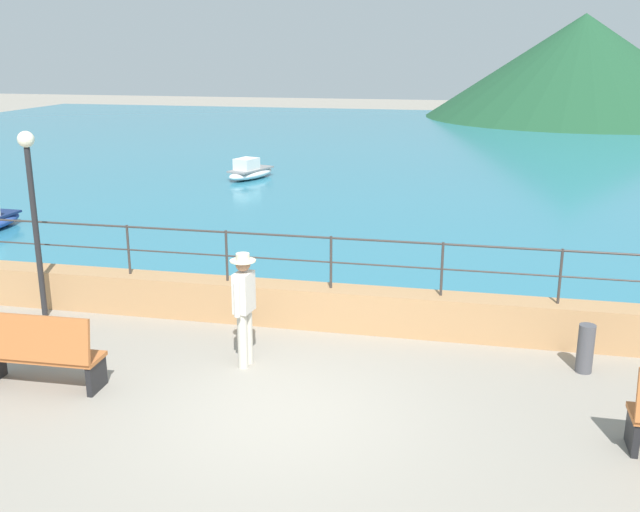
{
  "coord_description": "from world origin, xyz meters",
  "views": [
    {
      "loc": [
        2.33,
        -8.29,
        4.62
      ],
      "look_at": [
        -0.3,
        3.7,
        1.1
      ],
      "focal_mm": 40.99,
      "sensor_mm": 36.0,
      "label": 1
    }
  ],
  "objects_px": {
    "bench_main": "(38,351)",
    "person_walking": "(244,304)",
    "lamp_post": "(32,195)",
    "bollard": "(585,349)",
    "boat_1": "(250,171)"
  },
  "relations": [
    {
      "from": "bench_main",
      "to": "person_walking",
      "type": "relative_size",
      "value": 0.98
    },
    {
      "from": "bench_main",
      "to": "lamp_post",
      "type": "xyz_separation_m",
      "value": [
        -1.59,
        2.58,
        1.63
      ]
    },
    {
      "from": "bench_main",
      "to": "person_walking",
      "type": "bearing_deg",
      "value": 28.11
    },
    {
      "from": "bench_main",
      "to": "boat_1",
      "type": "bearing_deg",
      "value": 97.6
    },
    {
      "from": "boat_1",
      "to": "lamp_post",
      "type": "bearing_deg",
      "value": -87.45
    },
    {
      "from": "bench_main",
      "to": "person_walking",
      "type": "distance_m",
      "value": 2.93
    },
    {
      "from": "lamp_post",
      "to": "boat_1",
      "type": "relative_size",
      "value": 1.33
    },
    {
      "from": "bollard",
      "to": "boat_1",
      "type": "xyz_separation_m",
      "value": [
        -9.71,
        14.39,
        -0.04
      ]
    },
    {
      "from": "person_walking",
      "to": "boat_1",
      "type": "relative_size",
      "value": 0.71
    },
    {
      "from": "person_walking",
      "to": "bench_main",
      "type": "bearing_deg",
      "value": -151.89
    },
    {
      "from": "person_walking",
      "to": "bollard",
      "type": "distance_m",
      "value": 5.05
    },
    {
      "from": "bollard",
      "to": "person_walking",
      "type": "bearing_deg",
      "value": -170.38
    },
    {
      "from": "person_walking",
      "to": "boat_1",
      "type": "distance_m",
      "value": 15.97
    },
    {
      "from": "lamp_post",
      "to": "bench_main",
      "type": "bearing_deg",
      "value": -58.43
    },
    {
      "from": "lamp_post",
      "to": "person_walking",
      "type": "bearing_deg",
      "value": -16.39
    }
  ]
}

